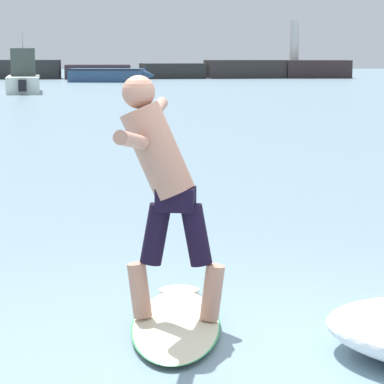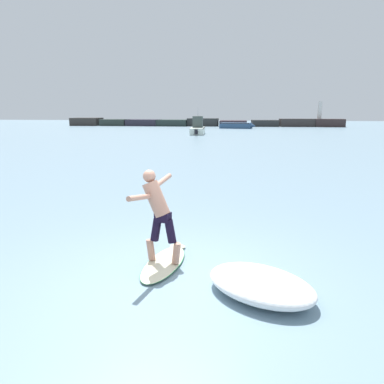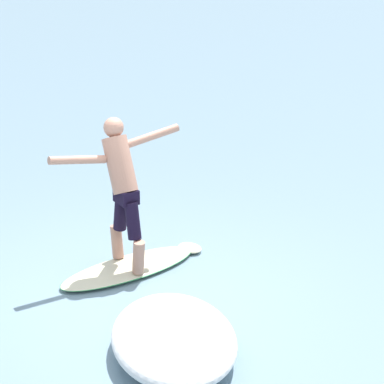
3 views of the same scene
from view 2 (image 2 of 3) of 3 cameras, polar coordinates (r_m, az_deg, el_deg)
ground_plane at (r=6.64m, az=-2.75°, el=-12.20°), size 200.00×200.00×0.00m
rock_jetty_breakwater at (r=68.59m, az=0.14°, el=10.55°), size 48.88×4.88×4.28m
surfboard at (r=6.96m, az=-4.24°, el=-10.68°), size 0.81×1.92×0.21m
surfer at (r=6.64m, az=-5.27°, el=-2.52°), size 0.79×1.58×1.67m
fishing_boat_near_jetty at (r=45.14m, az=0.88°, el=9.73°), size 1.86×6.31×3.00m
small_boat_offshore at (r=59.83m, az=6.83°, el=10.05°), size 5.78×3.10×0.87m
wave_foam_at_tail at (r=5.92m, az=10.40°, el=-13.66°), size 2.10×1.97×0.36m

